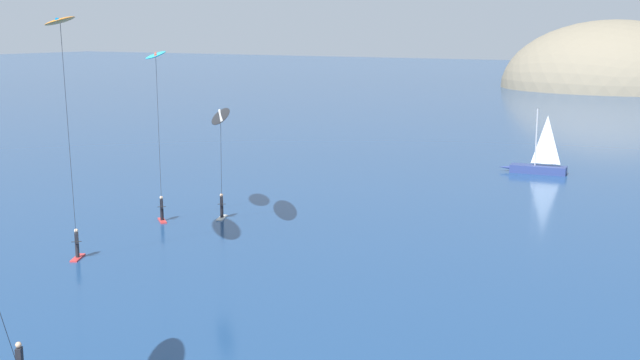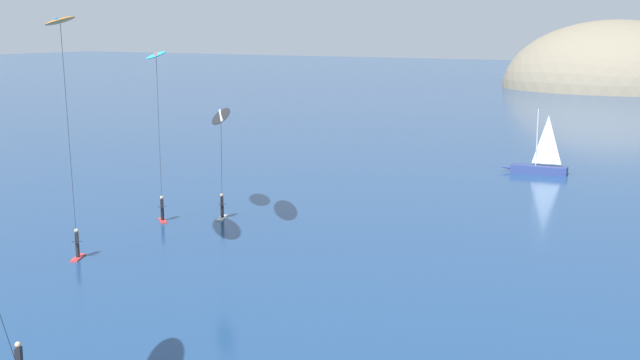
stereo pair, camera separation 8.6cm
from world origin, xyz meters
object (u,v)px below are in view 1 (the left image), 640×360
Objects in this scene: sailboat_near at (535,166)px; kitesurfer_black at (221,123)px; kitesurfer_cyan at (156,72)px; kitesurfer_orange at (61,39)px.

sailboat_near is 32.76m from kitesurfer_black.
sailboat_near is at bearing 64.05° from kitesurfer_cyan.
kitesurfer_orange reaches higher than sailboat_near.
kitesurfer_orange is at bearing -106.61° from sailboat_near.
kitesurfer_cyan is at bearing -155.95° from kitesurfer_black.
kitesurfer_black reaches higher than sailboat_near.
kitesurfer_cyan is at bearing -115.95° from sailboat_near.
kitesurfer_cyan reaches higher than sailboat_near.
kitesurfer_orange is (-12.43, -41.67, 11.46)m from sailboat_near.
kitesurfer_cyan reaches higher than kitesurfer_black.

